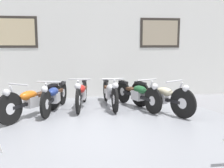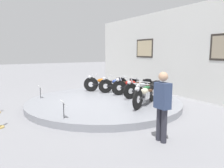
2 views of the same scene
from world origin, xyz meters
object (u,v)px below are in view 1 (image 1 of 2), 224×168
(motorcycle_red, at_px, (82,93))
(motorcycle_green, at_px, (138,93))
(motorcycle_silver, at_px, (110,92))
(motorcycle_blue, at_px, (55,96))
(motorcycle_cream, at_px, (161,96))
(motorcycle_orange, at_px, (32,100))

(motorcycle_red, height_order, motorcycle_green, motorcycle_red)
(motorcycle_red, height_order, motorcycle_silver, motorcycle_red)
(motorcycle_blue, xyz_separation_m, motorcycle_cream, (2.51, -0.49, 0.02))
(motorcycle_red, xyz_separation_m, motorcycle_silver, (0.74, -0.00, -0.00))
(motorcycle_red, distance_m, motorcycle_silver, 0.74)
(motorcycle_blue, distance_m, motorcycle_silver, 1.43)
(motorcycle_orange, relative_size, motorcycle_red, 0.86)
(motorcycle_red, distance_m, motorcycle_cream, 2.01)
(motorcycle_orange, bearing_deg, motorcycle_red, 34.37)
(motorcycle_orange, bearing_deg, motorcycle_cream, -0.03)
(motorcycle_green, bearing_deg, motorcycle_blue, -179.96)
(motorcycle_silver, relative_size, motorcycle_green, 1.06)
(motorcycle_silver, bearing_deg, motorcycle_green, -22.28)
(motorcycle_silver, bearing_deg, motorcycle_blue, -168.86)
(motorcycle_green, bearing_deg, motorcycle_cream, -47.53)
(motorcycle_cream, bearing_deg, motorcycle_green, 132.47)
(motorcycle_green, bearing_deg, motorcycle_orange, -169.06)
(motorcycle_orange, height_order, motorcycle_cream, motorcycle_cream)
(motorcycle_blue, height_order, motorcycle_silver, motorcycle_silver)
(motorcycle_cream, bearing_deg, motorcycle_red, 157.63)
(motorcycle_orange, distance_m, motorcycle_blue, 0.67)
(motorcycle_blue, bearing_deg, motorcycle_orange, -133.15)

